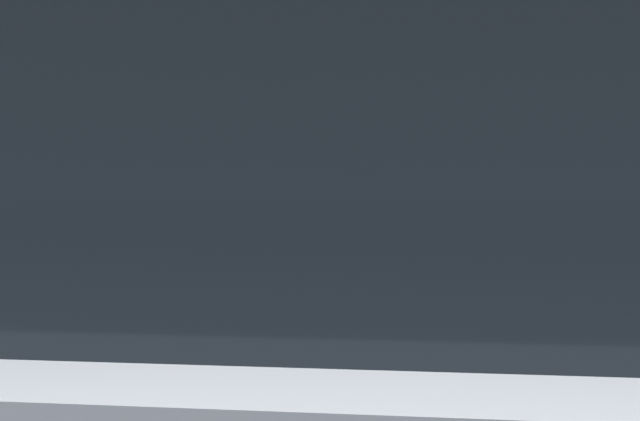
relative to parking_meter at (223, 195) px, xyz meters
The scene contains 3 objects.
parking_meter is the anchor object (origin of this frame).
pedestrian_at_meter 0.51m from the parking_meter, 25.92° to the left, with size 0.59×0.76×1.74m.
background_railing 2.40m from the parking_meter, 83.99° to the left, with size 24.06×0.06×1.14m.
Camera 1 is at (0.55, -2.84, 1.21)m, focal length 55.60 mm.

